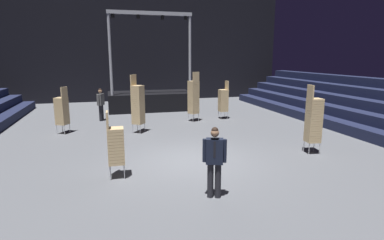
{
  "coord_description": "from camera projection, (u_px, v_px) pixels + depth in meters",
  "views": [
    {
      "loc": [
        -2.51,
        -9.46,
        3.32
      ],
      "look_at": [
        -0.08,
        -0.29,
        1.4
      ],
      "focal_mm": 29.35,
      "sensor_mm": 36.0,
      "label": 1
    }
  ],
  "objects": [
    {
      "name": "ground_plane",
      "position": [
        192.0,
        162.0,
        10.26
      ],
      "size": [
        22.0,
        30.0,
        0.1
      ],
      "primitive_type": "cube",
      "color": "#515459"
    },
    {
      "name": "arena_end_wall",
      "position": [
        141.0,
        47.0,
        23.66
      ],
      "size": [
        22.0,
        0.3,
        8.0
      ],
      "primitive_type": "cube",
      "color": "black",
      "rests_on": "ground_plane"
    },
    {
      "name": "stage_riser",
      "position": [
        150.0,
        99.0,
        19.94
      ],
      "size": [
        5.18,
        2.72,
        5.86
      ],
      "color": "black",
      "rests_on": "ground_plane"
    },
    {
      "name": "man_with_tie",
      "position": [
        214.0,
        158.0,
        7.35
      ],
      "size": [
        0.57,
        0.35,
        1.73
      ],
      "rotation": [
        0.0,
        0.0,
        2.81
      ],
      "color": "black",
      "rests_on": "ground_plane"
    },
    {
      "name": "chair_stack_front_left",
      "position": [
        116.0,
        145.0,
        8.61
      ],
      "size": [
        0.45,
        0.45,
        1.88
      ],
      "rotation": [
        0.0,
        0.0,
        4.69
      ],
      "color": "#B2B5BA",
      "rests_on": "ground_plane"
    },
    {
      "name": "chair_stack_front_right",
      "position": [
        223.0,
        100.0,
        16.89
      ],
      "size": [
        0.46,
        0.46,
        2.05
      ],
      "rotation": [
        0.0,
        0.0,
        1.61
      ],
      "color": "#B2B5BA",
      "rests_on": "ground_plane"
    },
    {
      "name": "chair_stack_mid_left",
      "position": [
        62.0,
        110.0,
        13.62
      ],
      "size": [
        0.6,
        0.6,
        2.05
      ],
      "rotation": [
        0.0,
        0.0,
        1.06
      ],
      "color": "#B2B5BA",
      "rests_on": "ground_plane"
    },
    {
      "name": "chair_stack_mid_right",
      "position": [
        194.0,
        97.0,
        16.22
      ],
      "size": [
        0.59,
        0.59,
        2.56
      ],
      "rotation": [
        0.0,
        0.0,
        0.44
      ],
      "color": "#B2B5BA",
      "rests_on": "ground_plane"
    },
    {
      "name": "chair_stack_mid_centre",
      "position": [
        138.0,
        104.0,
        13.71
      ],
      "size": [
        0.62,
        0.62,
        2.56
      ],
      "rotation": [
        0.0,
        0.0,
        4.04
      ],
      "color": "#B2B5BA",
      "rests_on": "ground_plane"
    },
    {
      "name": "chair_stack_rear_left",
      "position": [
        314.0,
        120.0,
        10.78
      ],
      "size": [
        0.49,
        0.49,
        2.39
      ],
      "rotation": [
        0.0,
        0.0,
        4.58
      ],
      "color": "#B2B5BA",
      "rests_on": "ground_plane"
    },
    {
      "name": "crew_worker_near_stage",
      "position": [
        101.0,
        103.0,
        16.36
      ],
      "size": [
        0.39,
        0.55,
        1.69
      ],
      "rotation": [
        0.0,
        0.0,
        1.1
      ],
      "color": "black",
      "rests_on": "ground_plane"
    }
  ]
}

